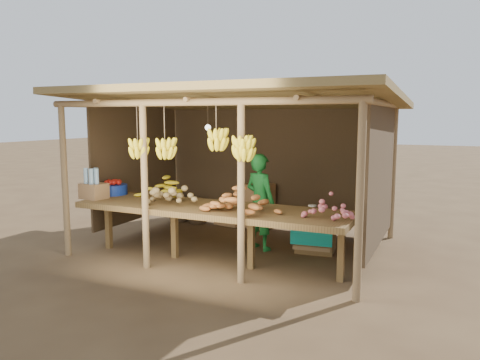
% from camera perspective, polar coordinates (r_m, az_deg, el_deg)
% --- Properties ---
extents(ground, '(60.00, 60.00, 0.00)m').
position_cam_1_polar(ground, '(7.45, 0.00, -8.02)').
color(ground, brown).
rests_on(ground, ground).
extents(stall_structure, '(4.70, 3.50, 2.43)m').
position_cam_1_polar(stall_structure, '(7.16, -0.11, 6.88)').
color(stall_structure, olive).
rests_on(stall_structure, ground).
extents(counter, '(3.90, 1.05, 0.80)m').
position_cam_1_polar(counter, '(6.45, -3.52, -3.77)').
color(counter, brown).
rests_on(counter, ground).
extents(potato_heap, '(1.03, 0.78, 0.36)m').
position_cam_1_polar(potato_heap, '(6.61, -7.80, -1.41)').
color(potato_heap, '#957B4D').
rests_on(potato_heap, counter).
extents(sweet_potato_heap, '(1.11, 0.90, 0.36)m').
position_cam_1_polar(sweet_potato_heap, '(5.97, 0.22, -2.34)').
color(sweet_potato_heap, '#B5682E').
rests_on(sweet_potato_heap, counter).
extents(onion_heap, '(0.78, 0.56, 0.35)m').
position_cam_1_polar(onion_heap, '(5.58, 10.98, -3.23)').
color(onion_heap, '#C66066').
rests_on(onion_heap, counter).
extents(banana_pile, '(0.71, 0.49, 0.35)m').
position_cam_1_polar(banana_pile, '(7.29, -9.21, -0.64)').
color(banana_pile, yellow).
rests_on(banana_pile, counter).
extents(tomato_basin, '(0.45, 0.45, 0.24)m').
position_cam_1_polar(tomato_basin, '(7.68, -15.23, -0.98)').
color(tomato_basin, navy).
rests_on(tomato_basin, counter).
extents(bottle_box, '(0.40, 0.34, 0.46)m').
position_cam_1_polar(bottle_box, '(7.35, -17.40, -0.81)').
color(bottle_box, '#956B42').
rests_on(bottle_box, counter).
extents(vendor, '(0.63, 0.53, 1.47)m').
position_cam_1_polar(vendor, '(7.13, 2.47, -2.68)').
color(vendor, '#176826').
rests_on(vendor, ground).
extents(tarp_crate, '(0.67, 0.59, 0.73)m').
position_cam_1_polar(tarp_crate, '(7.17, 9.22, -6.27)').
color(tarp_crate, brown).
rests_on(tarp_crate, ground).
extents(carton_stack, '(1.12, 0.49, 0.80)m').
position_cam_1_polar(carton_stack, '(8.59, 1.07, -3.49)').
color(carton_stack, '#956B42').
rests_on(carton_stack, ground).
extents(burlap_sacks, '(0.86, 0.45, 0.61)m').
position_cam_1_polar(burlap_sacks, '(9.09, -6.32, -3.49)').
color(burlap_sacks, '#4B3722').
rests_on(burlap_sacks, ground).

